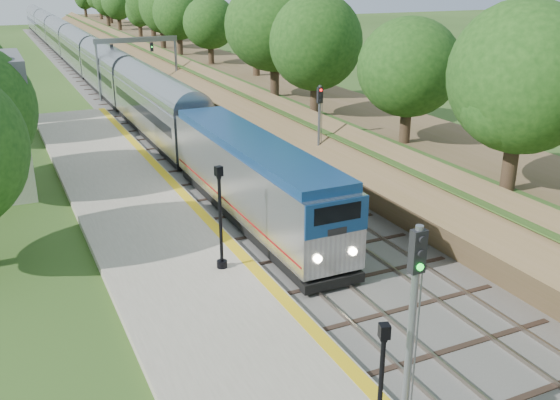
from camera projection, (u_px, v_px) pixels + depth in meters
name	position (u px, v px, depth m)	size (l,w,h in m)	color
trackbed	(125.00, 91.00, 68.54)	(9.50, 170.00, 0.28)	#4C4944
platform	(173.00, 259.00, 28.26)	(6.40, 68.00, 0.38)	gray
yellow_stripe	(232.00, 244.00, 29.33)	(0.55, 68.00, 0.01)	gold
embankment	(197.00, 68.00, 71.21)	(10.64, 170.00, 11.70)	brown
signal_gantry	(137.00, 51.00, 62.83)	(8.40, 0.38, 6.20)	slate
trees_behind_platform	(11.00, 157.00, 28.34)	(7.82, 53.32, 7.21)	#332316
train	(81.00, 54.00, 81.62)	(2.89, 135.77, 4.25)	black
lamppost_far	(221.00, 224.00, 26.38)	(0.45, 0.45, 4.59)	black
signal_platform	(412.00, 318.00, 15.58)	(0.38, 0.30, 6.47)	slate
signal_farside	(319.00, 124.00, 37.73)	(0.33, 0.26, 5.98)	slate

